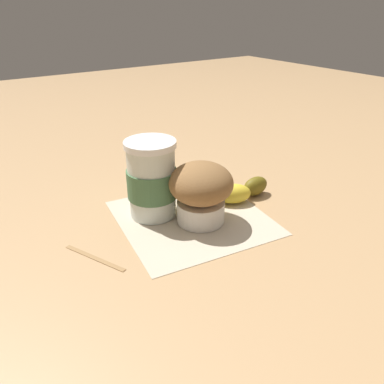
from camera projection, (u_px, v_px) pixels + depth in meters
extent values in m
plane|color=tan|center=(192.00, 218.00, 0.63)|extent=(3.00, 3.00, 0.00)
cube|color=beige|center=(192.00, 217.00, 0.63)|extent=(0.27, 0.27, 0.00)
cylinder|color=silver|center=(152.00, 182.00, 0.61)|extent=(0.08, 0.08, 0.12)
cylinder|color=white|center=(150.00, 144.00, 0.58)|extent=(0.08, 0.08, 0.01)
cylinder|color=#4C754C|center=(152.00, 183.00, 0.61)|extent=(0.08, 0.08, 0.05)
cylinder|color=white|center=(201.00, 211.00, 0.61)|extent=(0.08, 0.08, 0.04)
ellipsoid|color=olive|center=(201.00, 183.00, 0.59)|extent=(0.10, 0.10, 0.07)
ellipsoid|color=yellow|center=(203.00, 195.00, 0.66)|extent=(0.05, 0.06, 0.04)
ellipsoid|color=yellow|center=(233.00, 193.00, 0.67)|extent=(0.07, 0.06, 0.04)
ellipsoid|color=brown|center=(254.00, 186.00, 0.70)|extent=(0.05, 0.03, 0.04)
cube|color=#9E7547|center=(95.00, 258.00, 0.53)|extent=(0.05, 0.10, 0.00)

